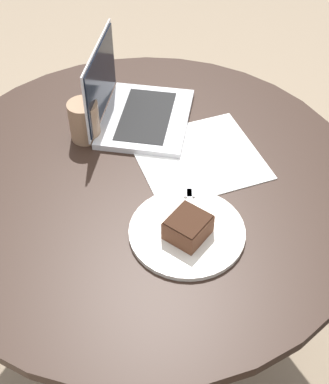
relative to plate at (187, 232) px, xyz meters
name	(u,v)px	position (x,y,z in m)	size (l,w,h in m)	color
ground_plane	(150,325)	(0.02, -0.21, -0.73)	(12.00, 12.00, 0.00)	gray
dining_table	(146,218)	(0.02, -0.21, -0.16)	(1.12, 1.12, 0.73)	black
paper_document	(199,157)	(-0.14, -0.22, 0.00)	(0.33, 0.30, 0.00)	white
plate	(187,232)	(0.00, 0.00, 0.00)	(0.27, 0.27, 0.01)	silver
cake_slice	(188,227)	(0.00, 0.01, 0.03)	(0.12, 0.12, 0.05)	brown
fork	(190,209)	(-0.03, -0.05, 0.01)	(0.09, 0.17, 0.00)	silver
coffee_glass	(84,121)	(0.11, -0.42, 0.05)	(0.08, 0.08, 0.11)	#997556
laptop	(135,109)	(-0.04, -0.44, 0.03)	(0.36, 0.38, 0.23)	silver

